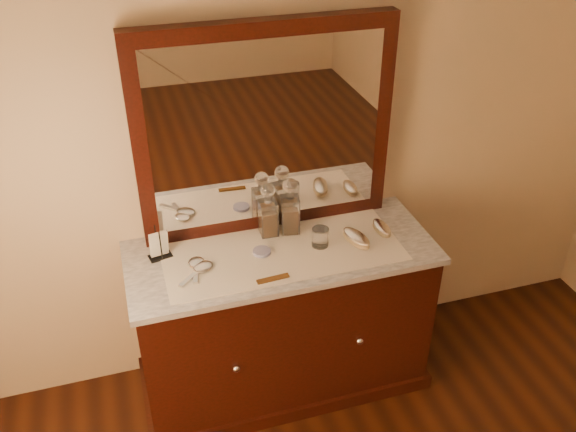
# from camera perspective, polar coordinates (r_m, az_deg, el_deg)

# --- Properties ---
(dresser_cabinet) EXTENTS (1.40, 0.55, 0.82)m
(dresser_cabinet) POSITION_cam_1_polar(r_m,az_deg,el_deg) (3.14, -0.54, -9.73)
(dresser_cabinet) COLOR black
(dresser_cabinet) RESTS_ON floor
(dresser_plinth) EXTENTS (1.46, 0.59, 0.08)m
(dresser_plinth) POSITION_cam_1_polar(r_m,az_deg,el_deg) (3.40, -0.51, -14.35)
(dresser_plinth) COLOR black
(dresser_plinth) RESTS_ON floor
(knob_left) EXTENTS (0.04, 0.04, 0.04)m
(knob_left) POSITION_cam_1_polar(r_m,az_deg,el_deg) (2.86, -4.81, -13.95)
(knob_left) COLOR silver
(knob_left) RESTS_ON dresser_cabinet
(knob_right) EXTENTS (0.04, 0.04, 0.04)m
(knob_right) POSITION_cam_1_polar(r_m,az_deg,el_deg) (2.99, 6.68, -11.47)
(knob_right) COLOR silver
(knob_right) RESTS_ON dresser_cabinet
(marble_top) EXTENTS (1.44, 0.59, 0.03)m
(marble_top) POSITION_cam_1_polar(r_m,az_deg,el_deg) (2.87, -0.58, -3.44)
(marble_top) COLOR white
(marble_top) RESTS_ON dresser_cabinet
(mirror_frame) EXTENTS (1.20, 0.08, 1.00)m
(mirror_frame) POSITION_cam_1_polar(r_m,az_deg,el_deg) (2.81, -2.07, 7.94)
(mirror_frame) COLOR black
(mirror_frame) RESTS_ON marble_top
(mirror_glass) EXTENTS (1.06, 0.01, 0.86)m
(mirror_glass) POSITION_cam_1_polar(r_m,az_deg,el_deg) (2.78, -1.89, 7.66)
(mirror_glass) COLOR white
(mirror_glass) RESTS_ON marble_top
(lace_runner) EXTENTS (1.10, 0.45, 0.00)m
(lace_runner) POSITION_cam_1_polar(r_m,az_deg,el_deg) (2.84, -0.47, -3.38)
(lace_runner) COLOR silver
(lace_runner) RESTS_ON marble_top
(pin_dish) EXTENTS (0.10, 0.10, 0.01)m
(pin_dish) POSITION_cam_1_polar(r_m,az_deg,el_deg) (2.83, -2.45, -3.33)
(pin_dish) COLOR silver
(pin_dish) RESTS_ON lace_runner
(comb) EXTENTS (0.15, 0.04, 0.01)m
(comb) POSITION_cam_1_polar(r_m,az_deg,el_deg) (2.68, -1.40, -5.84)
(comb) COLOR brown
(comb) RESTS_ON lace_runner
(napkin_rack) EXTENTS (0.11, 0.08, 0.16)m
(napkin_rack) POSITION_cam_1_polar(r_m,az_deg,el_deg) (2.84, -11.90, -2.73)
(napkin_rack) COLOR black
(napkin_rack) RESTS_ON marble_top
(decanter_left) EXTENTS (0.09, 0.09, 0.27)m
(decanter_left) POSITION_cam_1_polar(r_m,az_deg,el_deg) (2.91, -1.84, 0.11)
(decanter_left) COLOR #9B5816
(decanter_left) RESTS_ON lace_runner
(decanter_right) EXTENTS (0.10, 0.10, 0.29)m
(decanter_right) POSITION_cam_1_polar(r_m,az_deg,el_deg) (2.92, 0.18, 0.43)
(decanter_right) COLOR #9B5816
(decanter_right) RESTS_ON lace_runner
(brush_near) EXTENTS (0.12, 0.19, 0.05)m
(brush_near) POSITION_cam_1_polar(r_m,az_deg,el_deg) (2.91, 6.36, -2.06)
(brush_near) COLOR tan
(brush_near) RESTS_ON lace_runner
(brush_far) EXTENTS (0.07, 0.15, 0.04)m
(brush_far) POSITION_cam_1_polar(r_m,az_deg,el_deg) (3.00, 8.70, -1.12)
(brush_far) COLOR tan
(brush_far) RESTS_ON lace_runner
(hand_mirror_outer) EXTENTS (0.09, 0.20, 0.02)m
(hand_mirror_outer) POSITION_cam_1_polar(r_m,az_deg,el_deg) (2.78, -8.52, -4.51)
(hand_mirror_outer) COLOR silver
(hand_mirror_outer) RESTS_ON lace_runner
(hand_mirror_inner) EXTENTS (0.19, 0.18, 0.02)m
(hand_mirror_inner) POSITION_cam_1_polar(r_m,az_deg,el_deg) (2.75, -8.15, -4.90)
(hand_mirror_inner) COLOR silver
(hand_mirror_inner) RESTS_ON lace_runner
(tumblers) EXTENTS (0.08, 0.08, 0.09)m
(tumblers) POSITION_cam_1_polar(r_m,az_deg,el_deg) (2.86, 3.02, -1.97)
(tumblers) COLOR white
(tumblers) RESTS_ON lace_runner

